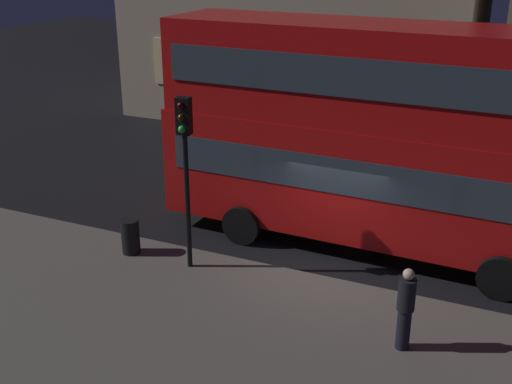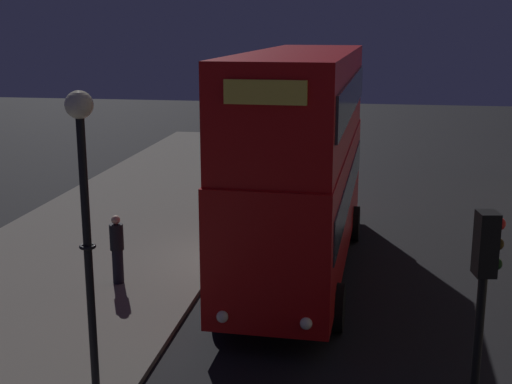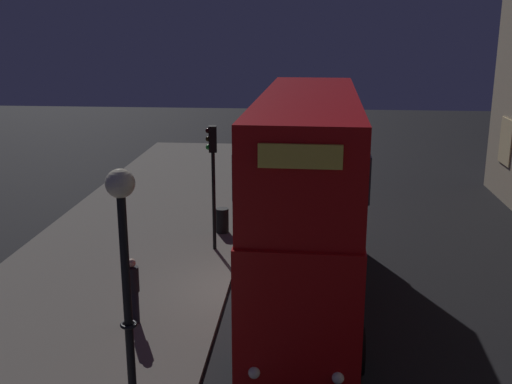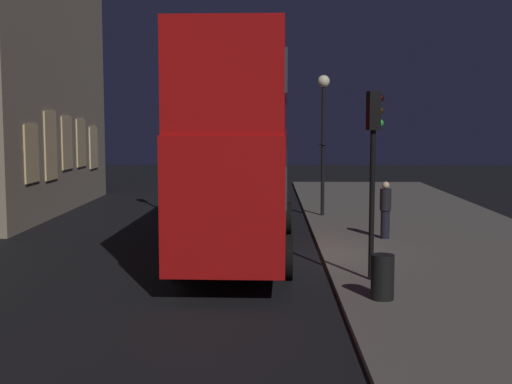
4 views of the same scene
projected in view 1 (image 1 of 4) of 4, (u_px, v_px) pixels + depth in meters
The scene contains 6 objects.
ground_plane at pixel (328, 269), 15.92m from camera, with size 80.00×80.00×0.00m, color black.
sidewalk_slab at pixel (257, 366), 12.25m from camera, with size 44.00×7.48×0.12m, color #5B564F.
double_decker_bus at pixel (369, 129), 15.99m from camera, with size 10.76×3.07×5.74m.
traffic_light_near_kerb at pixel (185, 149), 14.70m from camera, with size 0.35×0.38×4.20m.
pedestrian at pixel (405, 308), 12.38m from camera, with size 0.34×0.34×1.74m.
litter_bin at pixel (130, 236), 16.34m from camera, with size 0.46×0.46×0.90m, color black.
Camera 1 is at (4.13, -13.58, 7.67)m, focal length 45.42 mm.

